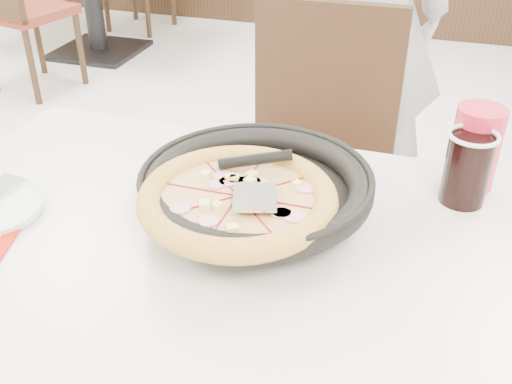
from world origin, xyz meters
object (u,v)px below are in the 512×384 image
(pizza_pan, at_px, (256,196))
(pizza, at_px, (238,207))
(red_cup, at_px, (475,148))
(diner_person, at_px, (362,10))
(bg_chair_left_near, at_px, (26,7))
(chair_far, at_px, (307,189))
(cola_glass, at_px, (467,170))

(pizza_pan, height_order, pizza, pizza)
(pizza, distance_m, red_cup, 0.48)
(diner_person, height_order, bg_chair_left_near, diner_person)
(chair_far, height_order, red_cup, chair_far)
(red_cup, bearing_deg, bg_chair_left_near, 143.17)
(pizza, relative_size, cola_glass, 2.17)
(pizza, bearing_deg, bg_chair_left_near, 133.84)
(cola_glass, height_order, diner_person, diner_person)
(cola_glass, bearing_deg, red_cup, 80.42)
(chair_far, relative_size, pizza, 3.37)
(chair_far, distance_m, pizza_pan, 0.64)
(red_cup, height_order, bg_chair_left_near, bg_chair_left_near)
(pizza, distance_m, diner_person, 1.23)
(cola_glass, bearing_deg, pizza, -146.81)
(cola_glass, bearing_deg, diner_person, 109.36)
(pizza, height_order, bg_chair_left_near, bg_chair_left_near)
(pizza, xyz_separation_m, diner_person, (0.01, 1.23, 0.01))
(cola_glass, xyz_separation_m, red_cup, (0.01, 0.07, 0.02))
(diner_person, bearing_deg, red_cup, 98.85)
(bg_chair_left_near, bearing_deg, red_cup, -23.00)
(pizza, relative_size, red_cup, 1.76)
(chair_far, height_order, diner_person, diner_person)
(pizza, relative_size, bg_chair_left_near, 0.30)
(pizza_pan, distance_m, diner_person, 1.17)
(pizza_pan, bearing_deg, cola_glass, 25.30)
(red_cup, bearing_deg, cola_glass, -99.58)
(pizza_pan, height_order, cola_glass, cola_glass)
(pizza_pan, relative_size, diner_person, 0.21)
(cola_glass, relative_size, diner_person, 0.08)
(pizza, xyz_separation_m, bg_chair_left_near, (-1.97, 2.06, -0.34))
(diner_person, bearing_deg, pizza, 77.33)
(pizza_pan, bearing_deg, pizza, -97.81)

